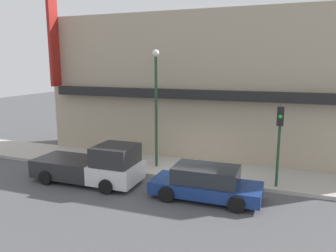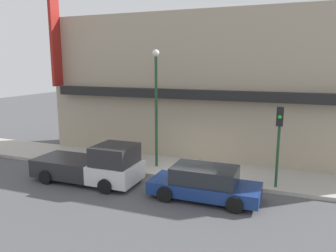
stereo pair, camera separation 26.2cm
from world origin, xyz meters
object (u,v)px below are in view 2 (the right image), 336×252
fire_hydrant (219,171)px  street_lamp (156,96)px  parked_car (204,183)px  traffic_light (279,133)px  pickup_truck (93,165)px

fire_hydrant → street_lamp: (-3.46, 0.54, 3.42)m
parked_car → traffic_light: (2.71, 1.89, 1.95)m
street_lamp → pickup_truck: bearing=-125.6°
pickup_truck → traffic_light: traffic_light is taller
street_lamp → parked_car: bearing=-40.1°
pickup_truck → fire_hydrant: pickup_truck is taller
pickup_truck → fire_hydrant: size_ratio=8.66×
parked_car → fire_hydrant: size_ratio=7.60×
parked_car → fire_hydrant: 2.29m
traffic_light → fire_hydrant: bearing=171.6°
fire_hydrant → traffic_light: size_ratio=0.17×
traffic_light → parked_car: bearing=-145.1°
parked_car → fire_hydrant: bearing=86.4°
pickup_truck → street_lamp: street_lamp is taller
pickup_truck → parked_car: 5.36m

